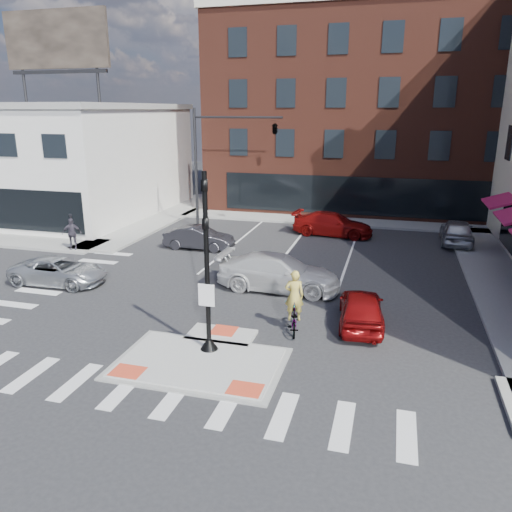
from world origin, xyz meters
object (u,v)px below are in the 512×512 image
(bg_car_silver, at_px, (457,231))
(cyclist, at_px, (294,311))
(bg_car_red, at_px, (333,224))
(red_sedan, at_px, (361,308))
(pedestrian_a, at_px, (73,226))
(bg_car_dark, at_px, (199,238))
(white_pickup, at_px, (279,273))
(pedestrian_b, at_px, (72,234))
(silver_suv, at_px, (59,271))

(bg_car_silver, relative_size, cyclist, 1.91)
(bg_car_red, bearing_deg, bg_car_silver, -84.41)
(red_sedan, relative_size, pedestrian_a, 2.47)
(bg_car_dark, relative_size, cyclist, 1.72)
(pedestrian_a, bearing_deg, bg_car_dark, 35.97)
(pedestrian_a, bearing_deg, red_sedan, 9.13)
(bg_car_silver, height_order, pedestrian_a, pedestrian_a)
(red_sedan, distance_m, bg_car_silver, 14.53)
(white_pickup, bearing_deg, bg_car_dark, 49.25)
(bg_car_silver, bearing_deg, red_sedan, 72.78)
(bg_car_dark, bearing_deg, white_pickup, -131.62)
(white_pickup, xyz_separation_m, pedestrian_a, (-14.23, 5.00, 0.16))
(red_sedan, relative_size, pedestrian_b, 2.23)
(bg_car_silver, bearing_deg, pedestrian_b, 21.60)
(cyclist, height_order, pedestrian_a, cyclist)
(bg_car_dark, bearing_deg, red_sedan, -129.95)
(red_sedan, distance_m, white_pickup, 4.91)
(red_sedan, height_order, white_pickup, white_pickup)
(white_pickup, distance_m, cyclist, 4.47)
(pedestrian_a, bearing_deg, bg_car_red, 53.76)
(cyclist, height_order, pedestrian_b, cyclist)
(bg_car_red, xyz_separation_m, pedestrian_b, (-13.96, -7.83, 0.31))
(white_pickup, distance_m, bg_car_red, 10.89)
(bg_car_dark, bearing_deg, silver_suv, 151.75)
(pedestrian_a, bearing_deg, white_pickup, 13.55)
(cyclist, relative_size, pedestrian_b, 1.30)
(bg_car_dark, height_order, bg_car_red, bg_car_red)
(red_sedan, relative_size, bg_car_dark, 0.99)
(bg_car_dark, bearing_deg, cyclist, -141.45)
(red_sedan, distance_m, pedestrian_b, 17.81)
(white_pickup, height_order, pedestrian_a, pedestrian_a)
(bg_car_silver, height_order, bg_car_red, bg_car_silver)
(red_sedan, distance_m, bg_car_red, 14.10)
(cyclist, bearing_deg, bg_car_silver, -127.02)
(silver_suv, distance_m, cyclist, 11.85)
(bg_car_dark, bearing_deg, bg_car_red, -52.58)
(red_sedan, distance_m, cyclist, 2.65)
(pedestrian_a, xyz_separation_m, pedestrian_b, (1.35, -2.00, 0.09))
(silver_suv, height_order, cyclist, cyclist)
(red_sedan, relative_size, white_pickup, 0.73)
(pedestrian_a, height_order, pedestrian_b, pedestrian_b)
(silver_suv, xyz_separation_m, bg_car_red, (11.18, 12.83, 0.12))
(white_pickup, bearing_deg, bg_car_silver, -37.52)
(white_pickup, relative_size, bg_car_dark, 1.37)
(silver_suv, bearing_deg, bg_car_red, -43.02)
(pedestrian_b, bearing_deg, bg_car_dark, -9.00)
(silver_suv, bearing_deg, bg_car_dark, -30.52)
(bg_car_red, bearing_deg, cyclist, -172.06)
(white_pickup, relative_size, pedestrian_b, 3.07)
(bg_car_dark, height_order, pedestrian_a, pedestrian_a)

